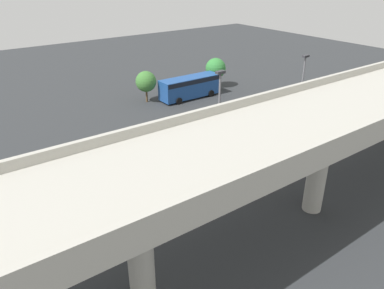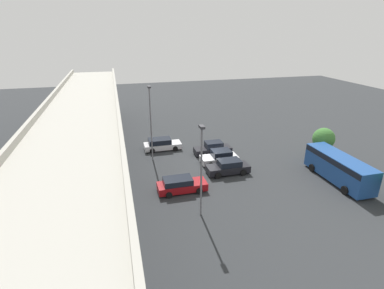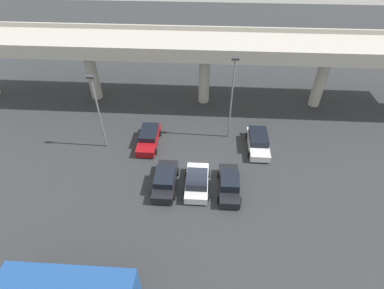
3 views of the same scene
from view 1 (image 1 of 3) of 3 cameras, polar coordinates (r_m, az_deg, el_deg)
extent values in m
plane|color=#2D3033|center=(36.43, 0.93, 0.20)|extent=(116.93, 116.93, 0.00)
cube|color=#ADAAA0|center=(25.14, 19.85, 4.17)|extent=(54.57, 7.24, 0.90)
cube|color=#ADAAA0|center=(26.84, 14.07, 7.93)|extent=(54.57, 0.30, 0.55)
cube|color=#ADAAA0|center=(23.31, 26.99, 3.11)|extent=(54.57, 0.30, 0.55)
cylinder|color=#ADAAA0|center=(26.67, 18.65, -3.39)|extent=(1.31, 1.31, 6.67)
cylinder|color=#ADAAA0|center=(18.84, -7.91, -15.65)|extent=(1.31, 1.31, 6.67)
cube|color=maroon|center=(36.57, 12.08, 0.61)|extent=(1.84, 4.79, 0.72)
cube|color=black|center=(36.05, 12.66, 1.30)|extent=(1.69, 2.77, 0.56)
cylinder|color=black|center=(36.92, 9.37, 0.74)|extent=(0.22, 0.62, 0.62)
cylinder|color=black|center=(38.19, 11.38, 1.44)|extent=(0.22, 0.62, 0.62)
cylinder|color=black|center=(35.14, 12.77, -0.93)|extent=(0.22, 0.62, 0.62)
cylinder|color=black|center=(36.47, 14.75, -0.13)|extent=(0.22, 0.62, 0.62)
cube|color=black|center=(38.67, 3.36, 2.66)|extent=(1.82, 4.67, 0.76)
cube|color=black|center=(38.50, 3.26, 3.68)|extent=(1.67, 2.42, 0.63)
cylinder|color=black|center=(38.32, 5.80, 1.99)|extent=(0.22, 0.71, 0.71)
cylinder|color=black|center=(37.19, 3.65, 1.31)|extent=(0.22, 0.71, 0.71)
cylinder|color=black|center=(40.33, 3.07, 3.33)|extent=(0.22, 0.71, 0.71)
cylinder|color=black|center=(39.26, 0.96, 2.73)|extent=(0.22, 0.71, 0.71)
cube|color=silver|center=(37.09, 0.01, 1.59)|extent=(1.95, 4.36, 0.69)
cube|color=black|center=(36.99, -0.23, 2.71)|extent=(1.80, 2.18, 0.72)
cylinder|color=black|center=(36.75, 2.51, 0.99)|extent=(0.22, 0.67, 0.67)
cylinder|color=black|center=(35.64, 0.00, 0.20)|extent=(0.22, 0.67, 0.67)
cylinder|color=black|center=(38.70, 0.02, 2.35)|extent=(0.22, 0.67, 0.67)
cylinder|color=black|center=(37.65, -2.43, 1.63)|extent=(0.22, 0.67, 0.67)
cube|color=black|center=(35.75, -3.76, 0.56)|extent=(1.72, 4.70, 0.72)
cube|color=black|center=(35.54, -3.91, 1.71)|extent=(1.58, 2.13, 0.75)
cylinder|color=black|center=(35.19, -1.27, -0.22)|extent=(0.22, 0.61, 0.61)
cylinder|color=black|center=(34.32, -3.67, -0.98)|extent=(0.22, 0.61, 0.61)
cylinder|color=black|center=(37.39, -3.83, 1.36)|extent=(0.22, 0.61, 0.61)
cylinder|color=black|center=(36.57, -6.15, 0.68)|extent=(0.22, 0.61, 0.61)
cube|color=silver|center=(29.88, -2.71, -4.84)|extent=(1.95, 4.82, 0.68)
cube|color=black|center=(29.27, -2.33, -4.02)|extent=(1.79, 2.88, 0.65)
cylinder|color=black|center=(30.63, -5.82, -4.54)|extent=(0.22, 0.66, 0.66)
cylinder|color=black|center=(31.53, -2.71, -3.48)|extent=(0.22, 0.66, 0.66)
cylinder|color=black|center=(28.45, -2.70, -7.02)|extent=(0.22, 0.66, 0.66)
cylinder|color=black|center=(29.42, 0.54, -5.78)|extent=(0.22, 0.66, 0.66)
cube|color=#1E478C|center=(48.69, -0.30, 8.79)|extent=(8.25, 2.30, 2.52)
cube|color=black|center=(48.44, -0.30, 9.81)|extent=(8.08, 2.35, 0.55)
cylinder|color=black|center=(46.72, -2.00, 6.65)|extent=(0.86, 0.29, 0.86)
cylinder|color=black|center=(48.57, -3.58, 7.37)|extent=(0.86, 0.29, 0.86)
cylinder|color=black|center=(49.62, 2.92, 7.79)|extent=(0.86, 0.29, 0.86)
cylinder|color=black|center=(51.37, 1.26, 8.45)|extent=(0.86, 0.29, 0.86)
cylinder|color=slate|center=(28.48, 4.06, 2.21)|extent=(0.16, 0.16, 8.73)
cube|color=#333338|center=(27.01, 4.35, 10.92)|extent=(0.70, 0.35, 0.20)
cylinder|color=slate|center=(38.88, 16.19, 7.03)|extent=(0.16, 0.16, 7.79)
cube|color=#333338|center=(37.86, 16.94, 12.75)|extent=(0.70, 0.35, 0.20)
cylinder|color=brown|center=(53.64, 3.57, 9.51)|extent=(0.24, 0.24, 1.49)
sphere|color=#337F38|center=(53.13, 3.62, 11.52)|extent=(2.81, 2.81, 2.81)
cylinder|color=brown|center=(47.79, -6.91, 7.36)|extent=(0.24, 0.24, 1.55)
sphere|color=#3D7533|center=(47.24, -7.03, 9.51)|extent=(2.57, 2.57, 2.57)
camera|label=2|loc=(52.90, 38.81, 19.65)|focal=28.00mm
camera|label=3|loc=(49.47, -15.20, 30.10)|focal=28.00mm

